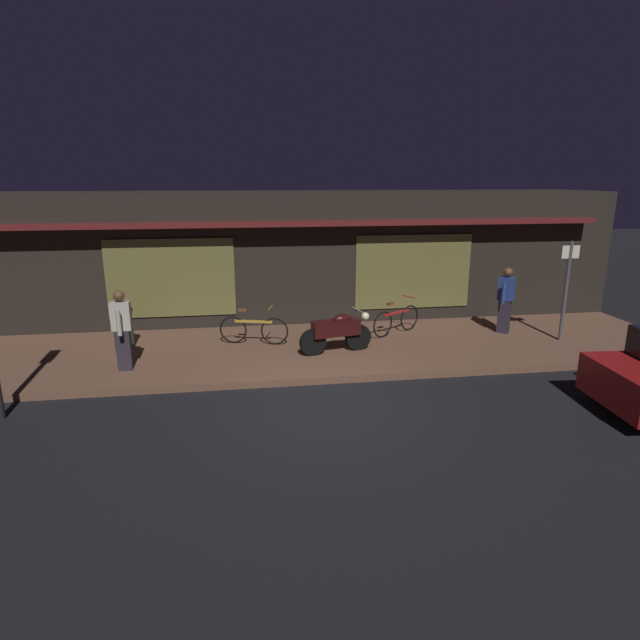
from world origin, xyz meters
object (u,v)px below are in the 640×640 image
(motorcycle, at_px, (337,331))
(person_bystander, at_px, (506,299))
(person_photographer, at_px, (122,329))
(bicycle_parked, at_px, (254,329))
(bicycle_extra, at_px, (396,320))
(sign_post, at_px, (566,285))
(trash_bin, at_px, (123,328))

(motorcycle, relative_size, person_bystander, 1.01)
(motorcycle, bearing_deg, person_photographer, -174.22)
(bicycle_parked, relative_size, person_bystander, 0.96)
(motorcycle, bearing_deg, bicycle_extra, 35.39)
(sign_post, bearing_deg, motorcycle, -178.82)
(person_photographer, relative_size, sign_post, 0.70)
(trash_bin, bearing_deg, bicycle_extra, 1.17)
(bicycle_extra, distance_m, person_bystander, 2.79)
(bicycle_parked, xyz_separation_m, person_bystander, (6.31, 0.02, 0.52))
(person_bystander, height_order, trash_bin, person_bystander)
(person_bystander, bearing_deg, sign_post, -37.35)
(bicycle_parked, xyz_separation_m, sign_post, (7.38, -0.80, 1.00))
(bicycle_extra, distance_m, sign_post, 4.08)
(trash_bin, bearing_deg, person_photographer, -78.11)
(person_photographer, bearing_deg, person_bystander, 8.79)
(person_photographer, bearing_deg, trash_bin, 101.89)
(person_bystander, relative_size, trash_bin, 1.80)
(person_photographer, bearing_deg, sign_post, 3.25)
(person_photographer, xyz_separation_m, trash_bin, (-0.33, 1.56, -0.41))
(motorcycle, bearing_deg, bicycle_parked, 153.70)
(motorcycle, relative_size, person_photographer, 1.01)
(motorcycle, height_order, person_bystander, person_bystander)
(bicycle_extra, relative_size, trash_bin, 1.54)
(bicycle_extra, bearing_deg, trash_bin, -178.83)
(person_bystander, height_order, sign_post, sign_post)
(person_bystander, xyz_separation_m, trash_bin, (-9.30, 0.17, -0.41))
(bicycle_extra, xyz_separation_m, person_bystander, (2.73, -0.30, 0.52))
(person_photographer, xyz_separation_m, person_bystander, (8.97, 1.39, 0.00))
(motorcycle, relative_size, bicycle_extra, 1.18)
(bicycle_parked, distance_m, sign_post, 7.49)
(bicycle_extra, distance_m, person_photographer, 6.49)
(bicycle_extra, bearing_deg, motorcycle, -144.61)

